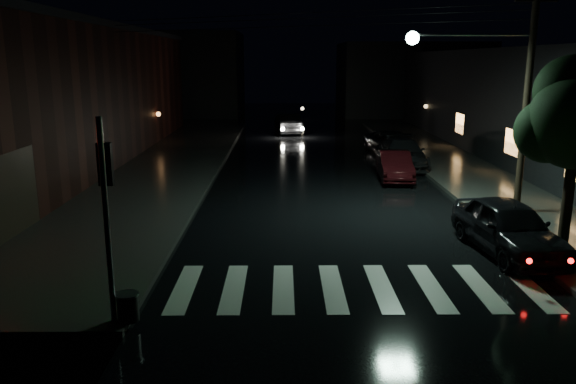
{
  "coord_description": "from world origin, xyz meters",
  "views": [
    {
      "loc": [
        1.2,
        -12.2,
        5.4
      ],
      "look_at": [
        1.34,
        3.87,
        1.6
      ],
      "focal_mm": 35.0,
      "sensor_mm": 36.0,
      "label": 1
    }
  ],
  "objects_px": {
    "parked_car_a": "(508,227)",
    "parked_car_d": "(391,143)",
    "parked_car_b": "(395,166)",
    "parked_car_c": "(402,153)",
    "oncoming_car": "(288,123)"
  },
  "relations": [
    {
      "from": "parked_car_a",
      "to": "parked_car_d",
      "type": "xyz_separation_m",
      "value": [
        -0.11,
        17.12,
        -0.09
      ]
    },
    {
      "from": "parked_car_a",
      "to": "parked_car_d",
      "type": "distance_m",
      "value": 17.12
    },
    {
      "from": "parked_car_b",
      "to": "parked_car_c",
      "type": "bearing_deg",
      "value": 75.97
    },
    {
      "from": "parked_car_c",
      "to": "parked_car_d",
      "type": "bearing_deg",
      "value": 89.94
    },
    {
      "from": "parked_car_b",
      "to": "oncoming_car",
      "type": "relative_size",
      "value": 0.87
    },
    {
      "from": "parked_car_b",
      "to": "parked_car_d",
      "type": "height_order",
      "value": "parked_car_d"
    },
    {
      "from": "parked_car_a",
      "to": "parked_car_c",
      "type": "height_order",
      "value": "parked_car_a"
    },
    {
      "from": "parked_car_a",
      "to": "parked_car_c",
      "type": "bearing_deg",
      "value": 84.62
    },
    {
      "from": "parked_car_a",
      "to": "parked_car_b",
      "type": "height_order",
      "value": "parked_car_a"
    },
    {
      "from": "parked_car_a",
      "to": "parked_car_d",
      "type": "height_order",
      "value": "parked_car_a"
    },
    {
      "from": "parked_car_c",
      "to": "parked_car_d",
      "type": "distance_m",
      "value": 3.89
    },
    {
      "from": "parked_car_c",
      "to": "parked_car_d",
      "type": "height_order",
      "value": "parked_car_c"
    },
    {
      "from": "parked_car_a",
      "to": "parked_car_d",
      "type": "relative_size",
      "value": 0.92
    },
    {
      "from": "parked_car_c",
      "to": "parked_car_b",
      "type": "bearing_deg",
      "value": -105.84
    },
    {
      "from": "parked_car_d",
      "to": "oncoming_car",
      "type": "bearing_deg",
      "value": 115.18
    }
  ]
}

